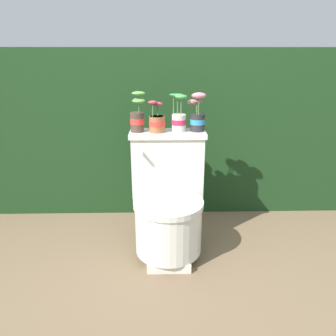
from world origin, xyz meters
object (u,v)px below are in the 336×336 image
at_px(potted_plant_middle, 179,117).
at_px(potted_plant_midright, 197,116).
at_px(toilet, 168,203).
at_px(potted_plant_midleft, 157,122).
at_px(potted_plant_left, 137,116).

distance_m(potted_plant_middle, potted_plant_midright, 0.12).
xyz_separation_m(toilet, potted_plant_midright, (0.19, 0.16, 0.53)).
distance_m(toilet, potted_plant_midleft, 0.52).
bearing_deg(potted_plant_midleft, toilet, -64.14).
bearing_deg(toilet, potted_plant_midleft, 115.86).
relative_size(potted_plant_midleft, potted_plant_midright, 0.81).
xyz_separation_m(potted_plant_left, potted_plant_middle, (0.26, 0.01, -0.01)).
xyz_separation_m(potted_plant_middle, potted_plant_midright, (0.12, -0.00, 0.01)).
height_order(potted_plant_left, potted_plant_midright, potted_plant_left).
relative_size(potted_plant_left, potted_plant_midleft, 1.26).
distance_m(potted_plant_midleft, potted_plant_middle, 0.14).
height_order(potted_plant_midleft, potted_plant_midright, potted_plant_midright).
bearing_deg(toilet, potted_plant_middle, 65.88).
bearing_deg(potted_plant_midright, potted_plant_left, -178.91).
relative_size(toilet, potted_plant_left, 3.05).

